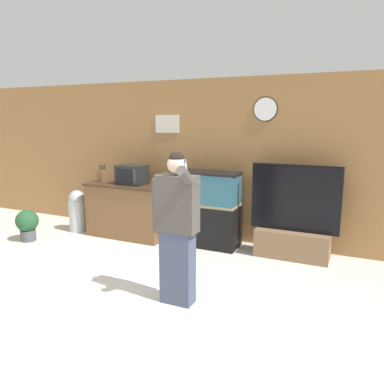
{
  "coord_description": "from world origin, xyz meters",
  "views": [
    {
      "loc": [
        2.48,
        -2.88,
        1.96
      ],
      "look_at": [
        0.51,
        1.38,
        1.05
      ],
      "focal_mm": 35.0,
      "sensor_mm": 36.0,
      "label": 1
    }
  ],
  "objects_px": {
    "microwave": "(132,175)",
    "counter_island": "(128,210)",
    "trash_bin": "(77,210)",
    "tv_on_stand": "(293,231)",
    "potted_plant": "(27,223)",
    "person_standing": "(176,226)",
    "aquarium_on_stand": "(206,209)",
    "knife_block": "(102,176)"
  },
  "relations": [
    {
      "from": "microwave",
      "to": "counter_island",
      "type": "bearing_deg",
      "value": 174.72
    },
    {
      "from": "trash_bin",
      "to": "tv_on_stand",
      "type": "bearing_deg",
      "value": 4.18
    },
    {
      "from": "potted_plant",
      "to": "person_standing",
      "type": "bearing_deg",
      "value": -14.87
    },
    {
      "from": "aquarium_on_stand",
      "to": "counter_island",
      "type": "bearing_deg",
      "value": -175.21
    },
    {
      "from": "person_standing",
      "to": "microwave",
      "type": "bearing_deg",
      "value": 134.52
    },
    {
      "from": "potted_plant",
      "to": "trash_bin",
      "type": "bearing_deg",
      "value": 65.21
    },
    {
      "from": "aquarium_on_stand",
      "to": "person_standing",
      "type": "height_order",
      "value": "person_standing"
    },
    {
      "from": "aquarium_on_stand",
      "to": "trash_bin",
      "type": "xyz_separation_m",
      "value": [
        -2.37,
        -0.25,
        -0.21
      ]
    },
    {
      "from": "microwave",
      "to": "trash_bin",
      "type": "height_order",
      "value": "microwave"
    },
    {
      "from": "microwave",
      "to": "trash_bin",
      "type": "xyz_separation_m",
      "value": [
        -1.09,
        -0.13,
        -0.69
      ]
    },
    {
      "from": "tv_on_stand",
      "to": "trash_bin",
      "type": "distance_m",
      "value": 3.72
    },
    {
      "from": "aquarium_on_stand",
      "to": "person_standing",
      "type": "xyz_separation_m",
      "value": [
        0.45,
        -1.88,
        0.27
      ]
    },
    {
      "from": "knife_block",
      "to": "potted_plant",
      "type": "relative_size",
      "value": 0.57
    },
    {
      "from": "tv_on_stand",
      "to": "potted_plant",
      "type": "relative_size",
      "value": 2.6
    },
    {
      "from": "aquarium_on_stand",
      "to": "tv_on_stand",
      "type": "xyz_separation_m",
      "value": [
        1.34,
        0.02,
        -0.2
      ]
    },
    {
      "from": "aquarium_on_stand",
      "to": "person_standing",
      "type": "bearing_deg",
      "value": -76.58
    },
    {
      "from": "microwave",
      "to": "potted_plant",
      "type": "relative_size",
      "value": 0.89
    },
    {
      "from": "potted_plant",
      "to": "trash_bin",
      "type": "xyz_separation_m",
      "value": [
        0.36,
        0.78,
        0.09
      ]
    },
    {
      "from": "microwave",
      "to": "person_standing",
      "type": "xyz_separation_m",
      "value": [
        1.73,
        -1.76,
        -0.21
      ]
    },
    {
      "from": "potted_plant",
      "to": "trash_bin",
      "type": "relative_size",
      "value": 0.7
    },
    {
      "from": "microwave",
      "to": "tv_on_stand",
      "type": "relative_size",
      "value": 0.34
    },
    {
      "from": "knife_block",
      "to": "trash_bin",
      "type": "bearing_deg",
      "value": -165.63
    },
    {
      "from": "counter_island",
      "to": "potted_plant",
      "type": "distance_m",
      "value": 1.65
    },
    {
      "from": "person_standing",
      "to": "potted_plant",
      "type": "relative_size",
      "value": 3.18
    },
    {
      "from": "counter_island",
      "to": "tv_on_stand",
      "type": "distance_m",
      "value": 2.72
    },
    {
      "from": "microwave",
      "to": "aquarium_on_stand",
      "type": "xyz_separation_m",
      "value": [
        1.28,
        0.12,
        -0.48
      ]
    },
    {
      "from": "aquarium_on_stand",
      "to": "trash_bin",
      "type": "relative_size",
      "value": 1.59
    },
    {
      "from": "counter_island",
      "to": "aquarium_on_stand",
      "type": "xyz_separation_m",
      "value": [
        1.38,
        0.12,
        0.13
      ]
    },
    {
      "from": "knife_block",
      "to": "tv_on_stand",
      "type": "distance_m",
      "value": 3.3
    },
    {
      "from": "person_standing",
      "to": "trash_bin",
      "type": "height_order",
      "value": "person_standing"
    },
    {
      "from": "counter_island",
      "to": "knife_block",
      "type": "bearing_deg",
      "value": -178.13
    },
    {
      "from": "aquarium_on_stand",
      "to": "tv_on_stand",
      "type": "distance_m",
      "value": 1.35
    },
    {
      "from": "aquarium_on_stand",
      "to": "trash_bin",
      "type": "height_order",
      "value": "aquarium_on_stand"
    },
    {
      "from": "counter_island",
      "to": "tv_on_stand",
      "type": "height_order",
      "value": "tv_on_stand"
    },
    {
      "from": "aquarium_on_stand",
      "to": "person_standing",
      "type": "relative_size",
      "value": 0.71
    },
    {
      "from": "microwave",
      "to": "tv_on_stand",
      "type": "bearing_deg",
      "value": 3.12
    },
    {
      "from": "person_standing",
      "to": "potted_plant",
      "type": "distance_m",
      "value": 3.34
    },
    {
      "from": "tv_on_stand",
      "to": "person_standing",
      "type": "distance_m",
      "value": 2.15
    },
    {
      "from": "tv_on_stand",
      "to": "counter_island",
      "type": "bearing_deg",
      "value": -177.19
    },
    {
      "from": "microwave",
      "to": "potted_plant",
      "type": "bearing_deg",
      "value": -147.87
    },
    {
      "from": "knife_block",
      "to": "person_standing",
      "type": "distance_m",
      "value": 2.93
    },
    {
      "from": "knife_block",
      "to": "aquarium_on_stand",
      "type": "relative_size",
      "value": 0.25
    }
  ]
}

